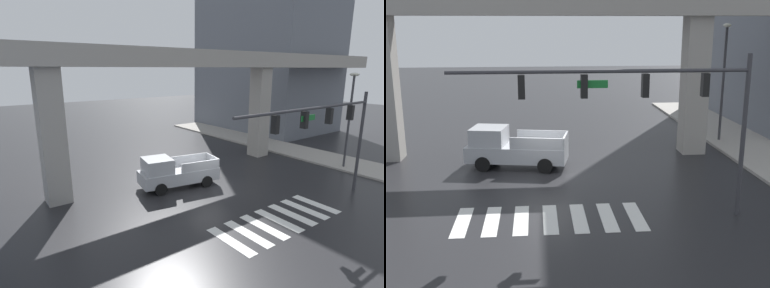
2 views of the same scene
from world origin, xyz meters
TOP-DOWN VIEW (x-y plane):
  - ground_plane at (0.00, 0.00)m, footprint 120.00×120.00m
  - crosswalk_stripes at (-0.00, -5.47)m, footprint 7.15×2.80m
  - elevated_overpass at (0.00, 3.58)m, footprint 48.93×1.97m
  - office_building at (19.65, 12.91)m, footprint 11.00×15.63m
  - sidewalk_east at (12.15, 2.00)m, footprint 4.00×36.00m
  - pickup_truck at (-1.75, 1.51)m, footprint 5.36×2.79m
  - traffic_signal_mast at (3.60, -5.63)m, footprint 10.89×0.32m
  - street_lamp_near_corner at (10.95, -2.97)m, footprint 0.44×0.70m
  - street_lamp_mid_block at (10.95, 5.74)m, footprint 0.44×0.70m

SIDE VIEW (x-z plane):
  - ground_plane at x=0.00m, z-range 0.00..0.00m
  - crosswalk_stripes at x=0.00m, z-range 0.00..0.01m
  - sidewalk_east at x=12.15m, z-range 0.00..0.15m
  - pickup_truck at x=-1.75m, z-range -0.05..2.03m
  - street_lamp_near_corner at x=10.95m, z-range 0.94..8.18m
  - street_lamp_mid_block at x=10.95m, z-range 0.94..8.18m
  - traffic_signal_mast at x=3.60m, z-range 1.56..7.76m
  - elevated_overpass at x=0.00m, z-range 3.01..11.83m
  - office_building at x=19.65m, z-range 0.00..28.49m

